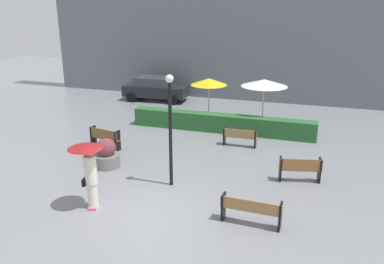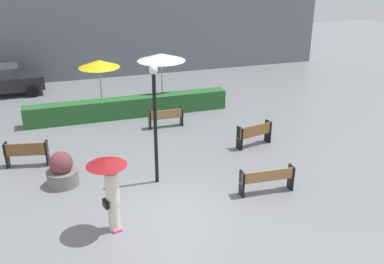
{
  "view_description": "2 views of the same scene",
  "coord_description": "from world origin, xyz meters",
  "px_view_note": "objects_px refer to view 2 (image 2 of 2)",
  "views": [
    {
      "loc": [
        4.63,
        -10.01,
        6.24
      ],
      "look_at": [
        0.27,
        3.43,
        1.56
      ],
      "focal_mm": 36.59,
      "sensor_mm": 36.0,
      "label": 1
    },
    {
      "loc": [
        -2.97,
        -11.13,
        7.34
      ],
      "look_at": [
        1.48,
        2.78,
        1.28
      ],
      "focal_mm": 42.02,
      "sensor_mm": 36.0,
      "label": 2
    }
  ],
  "objects_px": {
    "bench_far_right": "(255,133)",
    "planter_pot": "(62,171)",
    "parked_car": "(0,80)",
    "bench_far_left": "(26,152)",
    "pedestrian_with_umbrella": "(110,184)",
    "patio_umbrella_white": "(161,57)",
    "bench_near_right": "(267,179)",
    "lamp_post": "(155,113)",
    "patio_umbrella_yellow": "(99,64)",
    "bench_back_row": "(166,117)"
  },
  "relations": [
    {
      "from": "bench_back_row",
      "to": "patio_umbrella_yellow",
      "type": "xyz_separation_m",
      "value": [
        -2.36,
        3.16,
        1.77
      ]
    },
    {
      "from": "patio_umbrella_white",
      "to": "bench_back_row",
      "type": "bearing_deg",
      "value": -101.23
    },
    {
      "from": "pedestrian_with_umbrella",
      "to": "patio_umbrella_yellow",
      "type": "relative_size",
      "value": 0.9
    },
    {
      "from": "bench_near_right",
      "to": "bench_far_right",
      "type": "bearing_deg",
      "value": 71.1
    },
    {
      "from": "bench_far_left",
      "to": "pedestrian_with_umbrella",
      "type": "height_order",
      "value": "pedestrian_with_umbrella"
    },
    {
      "from": "bench_back_row",
      "to": "parked_car",
      "type": "height_order",
      "value": "parked_car"
    },
    {
      "from": "bench_far_right",
      "to": "bench_far_left",
      "type": "distance_m",
      "value": 8.56
    },
    {
      "from": "bench_far_left",
      "to": "patio_umbrella_yellow",
      "type": "xyz_separation_m",
      "value": [
        3.34,
        5.3,
        1.71
      ]
    },
    {
      "from": "patio_umbrella_yellow",
      "to": "bench_far_left",
      "type": "bearing_deg",
      "value": -122.19
    },
    {
      "from": "planter_pot",
      "to": "patio_umbrella_white",
      "type": "height_order",
      "value": "patio_umbrella_white"
    },
    {
      "from": "planter_pot",
      "to": "lamp_post",
      "type": "xyz_separation_m",
      "value": [
        3.02,
        -0.75,
        1.94
      ]
    },
    {
      "from": "bench_near_right",
      "to": "bench_far_right",
      "type": "relative_size",
      "value": 1.18
    },
    {
      "from": "bench_back_row",
      "to": "pedestrian_with_umbrella",
      "type": "height_order",
      "value": "pedestrian_with_umbrella"
    },
    {
      "from": "bench_far_right",
      "to": "parked_car",
      "type": "bearing_deg",
      "value": 134.87
    },
    {
      "from": "bench_far_right",
      "to": "bench_near_right",
      "type": "bearing_deg",
      "value": -108.9
    },
    {
      "from": "bench_far_right",
      "to": "lamp_post",
      "type": "distance_m",
      "value": 5.06
    },
    {
      "from": "lamp_post",
      "to": "pedestrian_with_umbrella",
      "type": "bearing_deg",
      "value": -127.93
    },
    {
      "from": "bench_near_right",
      "to": "planter_pot",
      "type": "bearing_deg",
      "value": 157.73
    },
    {
      "from": "bench_near_right",
      "to": "patio_umbrella_yellow",
      "type": "bearing_deg",
      "value": 112.51
    },
    {
      "from": "bench_far_right",
      "to": "patio_umbrella_white",
      "type": "relative_size",
      "value": 0.6
    },
    {
      "from": "bench_far_right",
      "to": "patio_umbrella_white",
      "type": "xyz_separation_m",
      "value": [
        -2.24,
        5.94,
        1.88
      ]
    },
    {
      "from": "bench_far_left",
      "to": "patio_umbrella_yellow",
      "type": "height_order",
      "value": "patio_umbrella_yellow"
    },
    {
      "from": "lamp_post",
      "to": "parked_car",
      "type": "distance_m",
      "value": 13.05
    },
    {
      "from": "pedestrian_with_umbrella",
      "to": "parked_car",
      "type": "bearing_deg",
      "value": 105.02
    },
    {
      "from": "planter_pot",
      "to": "bench_back_row",
      "type": "bearing_deg",
      "value": 40.78
    },
    {
      "from": "bench_far_right",
      "to": "bench_back_row",
      "type": "bearing_deg",
      "value": 133.44
    },
    {
      "from": "lamp_post",
      "to": "planter_pot",
      "type": "bearing_deg",
      "value": 166.09
    },
    {
      "from": "planter_pot",
      "to": "bench_near_right",
      "type": "bearing_deg",
      "value": -22.27
    },
    {
      "from": "bench_back_row",
      "to": "patio_umbrella_yellow",
      "type": "distance_m",
      "value": 4.32
    },
    {
      "from": "bench_far_right",
      "to": "planter_pot",
      "type": "distance_m",
      "value": 7.44
    },
    {
      "from": "bench_far_left",
      "to": "lamp_post",
      "type": "distance_m",
      "value": 5.23
    },
    {
      "from": "bench_back_row",
      "to": "pedestrian_with_umbrella",
      "type": "xyz_separation_m",
      "value": [
        -3.36,
        -7.01,
        0.98
      ]
    },
    {
      "from": "lamp_post",
      "to": "bench_near_right",
      "type": "bearing_deg",
      "value": -29.4
    },
    {
      "from": "patio_umbrella_yellow",
      "to": "parked_car",
      "type": "height_order",
      "value": "patio_umbrella_yellow"
    },
    {
      "from": "bench_far_left",
      "to": "pedestrian_with_umbrella",
      "type": "distance_m",
      "value": 5.49
    },
    {
      "from": "bench_near_right",
      "to": "bench_far_right",
      "type": "xyz_separation_m",
      "value": [
        1.19,
        3.48,
        0.02
      ]
    },
    {
      "from": "pedestrian_with_umbrella",
      "to": "bench_near_right",
      "type": "bearing_deg",
      "value": 6.23
    },
    {
      "from": "bench_far_left",
      "to": "pedestrian_with_umbrella",
      "type": "relative_size",
      "value": 0.71
    },
    {
      "from": "bench_near_right",
      "to": "bench_back_row",
      "type": "distance_m",
      "value": 6.67
    },
    {
      "from": "planter_pot",
      "to": "patio_umbrella_yellow",
      "type": "bearing_deg",
      "value": 72.77
    },
    {
      "from": "pedestrian_with_umbrella",
      "to": "lamp_post",
      "type": "height_order",
      "value": "lamp_post"
    },
    {
      "from": "bench_near_right",
      "to": "patio_umbrella_yellow",
      "type": "distance_m",
      "value": 10.57
    },
    {
      "from": "bench_far_right",
      "to": "parked_car",
      "type": "distance_m",
      "value": 14.1
    },
    {
      "from": "patio_umbrella_yellow",
      "to": "bench_back_row",
      "type": "bearing_deg",
      "value": -53.33
    },
    {
      "from": "parked_car",
      "to": "pedestrian_with_umbrella",
      "type": "bearing_deg",
      "value": -74.98
    },
    {
      "from": "planter_pot",
      "to": "parked_car",
      "type": "xyz_separation_m",
      "value": [
        -2.56,
        10.94,
        0.31
      ]
    },
    {
      "from": "bench_back_row",
      "to": "patio_umbrella_white",
      "type": "xyz_separation_m",
      "value": [
        0.59,
        2.96,
        1.93
      ]
    },
    {
      "from": "planter_pot",
      "to": "bench_far_left",
      "type": "bearing_deg",
      "value": 122.3
    },
    {
      "from": "bench_far_left",
      "to": "patio_umbrella_white",
      "type": "relative_size",
      "value": 0.6
    },
    {
      "from": "bench_near_right",
      "to": "bench_far_left",
      "type": "bearing_deg",
      "value": 149.41
    }
  ]
}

